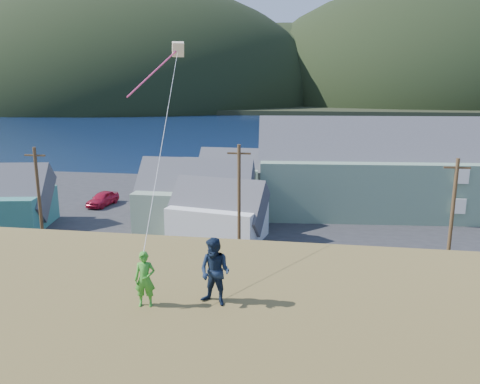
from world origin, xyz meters
name	(u,v)px	position (x,y,z in m)	size (l,w,h in m)	color
ground	(263,281)	(0.00, 0.00, 0.00)	(900.00, 900.00, 0.00)	#0A1638
grass_strip	(260,293)	(0.00, -2.00, 0.05)	(110.00, 8.00, 0.10)	#4C3D19
waterfront_lot	(281,213)	(0.00, 17.00, 0.06)	(72.00, 36.00, 0.12)	#28282B
wharf	(253,169)	(-6.00, 40.00, 0.45)	(26.00, 14.00, 0.90)	gray
far_shore	(312,101)	(0.00, 330.00, 1.00)	(900.00, 320.00, 2.00)	black
far_hills	(368,102)	(35.59, 279.38, 2.00)	(760.00, 265.00, 143.00)	black
lodge	(426,170)	(14.29, 19.40, 4.55)	(34.37, 12.47, 11.83)	gray
shed_palegreen_near	(195,197)	(-7.56, 11.34, 2.87)	(10.52, 6.69, 7.64)	gray
shed_white	(218,212)	(-4.75, 8.03, 2.42)	(8.69, 6.53, 6.30)	white
shed_palegreen_far	(237,171)	(-6.36, 27.18, 2.43)	(9.57, 5.64, 6.31)	gray
utility_poles	(233,211)	(-2.30, 1.50, 4.40)	(29.09, 0.24, 8.92)	#47331E
parked_cars	(203,194)	(-9.19, 21.01, 0.85)	(22.83, 12.56, 1.52)	navy
kite_flyer_green	(145,279)	(-1.21, -18.29, 7.95)	(0.55, 0.36, 1.51)	green
kite_flyer_navy	(215,272)	(0.59, -17.89, 8.12)	(0.89, 0.69, 1.83)	#142138
kite_rig	(174,55)	(-2.47, -10.88, 14.08)	(1.23, 4.16, 9.63)	beige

